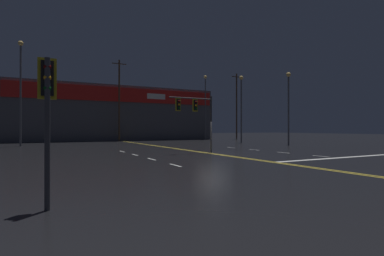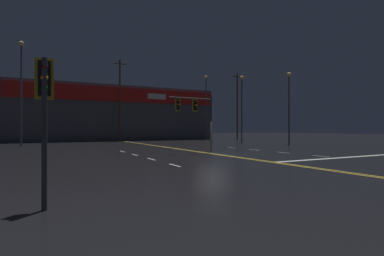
{
  "view_description": "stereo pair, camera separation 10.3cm",
  "coord_description": "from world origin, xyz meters",
  "px_view_note": "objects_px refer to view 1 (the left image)",
  "views": [
    {
      "loc": [
        -12.19,
        -19.75,
        1.92
      ],
      "look_at": [
        0.0,
        3.37,
        2.0
      ],
      "focal_mm": 28.0,
      "sensor_mm": 36.0,
      "label": 1
    },
    {
      "loc": [
        -12.1,
        -19.8,
        1.92
      ],
      "look_at": [
        0.0,
        3.37,
        2.0
      ],
      "focal_mm": 28.0,
      "sensor_mm": 36.0,
      "label": 2
    }
  ],
  "objects_px": {
    "streetlight_near_right": "(205,100)",
    "streetlight_median_approach": "(289,98)",
    "traffic_signal_corner_southwest": "(47,98)",
    "streetlight_far_right": "(21,81)",
    "streetlight_far_left": "(241,100)",
    "traffic_signal_median": "(194,109)"
  },
  "relations": [
    {
      "from": "streetlight_far_left",
      "to": "streetlight_far_right",
      "type": "height_order",
      "value": "streetlight_far_right"
    },
    {
      "from": "streetlight_median_approach",
      "to": "streetlight_far_left",
      "type": "distance_m",
      "value": 7.04
    },
    {
      "from": "traffic_signal_corner_southwest",
      "to": "streetlight_near_right",
      "type": "relative_size",
      "value": 0.32
    },
    {
      "from": "traffic_signal_corner_southwest",
      "to": "streetlight_median_approach",
      "type": "xyz_separation_m",
      "value": [
        27.54,
        19.2,
        3.08
      ]
    },
    {
      "from": "traffic_signal_median",
      "to": "streetlight_median_approach",
      "type": "height_order",
      "value": "streetlight_median_approach"
    },
    {
      "from": "streetlight_near_right",
      "to": "streetlight_far_right",
      "type": "bearing_deg",
      "value": -164.35
    },
    {
      "from": "streetlight_near_right",
      "to": "streetlight_far_right",
      "type": "distance_m",
      "value": 29.48
    },
    {
      "from": "streetlight_near_right",
      "to": "traffic_signal_median",
      "type": "bearing_deg",
      "value": -122.11
    },
    {
      "from": "streetlight_median_approach",
      "to": "traffic_signal_corner_southwest",
      "type": "bearing_deg",
      "value": -145.13
    },
    {
      "from": "traffic_signal_corner_southwest",
      "to": "streetlight_far_left",
      "type": "height_order",
      "value": "streetlight_far_left"
    },
    {
      "from": "streetlight_near_right",
      "to": "streetlight_median_approach",
      "type": "height_order",
      "value": "streetlight_near_right"
    },
    {
      "from": "traffic_signal_corner_southwest",
      "to": "streetlight_far_right",
      "type": "height_order",
      "value": "streetlight_far_right"
    },
    {
      "from": "streetlight_near_right",
      "to": "streetlight_far_right",
      "type": "xyz_separation_m",
      "value": [
        -28.38,
        -7.95,
        0.12
      ]
    },
    {
      "from": "streetlight_median_approach",
      "to": "streetlight_far_right",
      "type": "relative_size",
      "value": 0.76
    },
    {
      "from": "streetlight_median_approach",
      "to": "streetlight_far_left",
      "type": "relative_size",
      "value": 0.95
    },
    {
      "from": "streetlight_near_right",
      "to": "streetlight_median_approach",
      "type": "distance_m",
      "value": 19.05
    },
    {
      "from": "traffic_signal_corner_southwest",
      "to": "streetlight_far_right",
      "type": "relative_size",
      "value": 0.31
    },
    {
      "from": "traffic_signal_median",
      "to": "streetlight_far_right",
      "type": "bearing_deg",
      "value": 125.79
    },
    {
      "from": "streetlight_far_left",
      "to": "streetlight_far_right",
      "type": "distance_m",
      "value": 27.38
    },
    {
      "from": "traffic_signal_corner_southwest",
      "to": "streetlight_far_right",
      "type": "bearing_deg",
      "value": 93.09
    },
    {
      "from": "traffic_signal_median",
      "to": "streetlight_far_right",
      "type": "relative_size",
      "value": 0.39
    },
    {
      "from": "streetlight_far_left",
      "to": "streetlight_near_right",
      "type": "bearing_deg",
      "value": 83.6
    }
  ]
}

